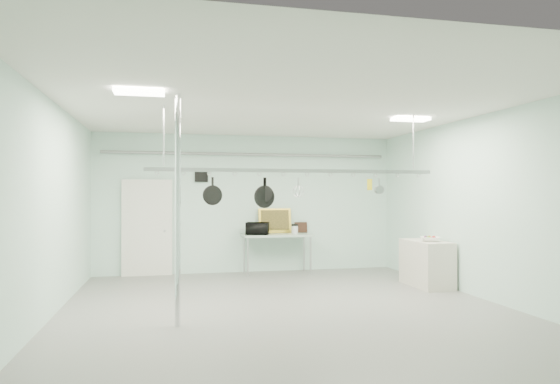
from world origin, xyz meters
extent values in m
plane|color=gray|center=(0.00, 0.00, 0.00)|extent=(8.00, 8.00, 0.00)
cube|color=silver|center=(0.00, 0.00, 3.19)|extent=(7.00, 8.00, 0.02)
cube|color=silver|center=(0.00, 3.99, 1.60)|extent=(7.00, 0.02, 3.20)
cube|color=silver|center=(3.49, 0.00, 1.60)|extent=(0.02, 8.00, 3.20)
cube|color=silver|center=(-2.30, 3.94, 1.05)|extent=(1.10, 0.10, 2.20)
cube|color=black|center=(-1.10, 3.97, 2.25)|extent=(0.30, 0.04, 0.30)
cylinder|color=gray|center=(0.00, 3.90, 2.75)|extent=(6.60, 0.07, 0.07)
cylinder|color=silver|center=(-1.70, -0.60, 1.60)|extent=(0.08, 0.08, 3.20)
cube|color=#9BB6A8|center=(0.60, 3.60, 0.88)|extent=(1.60, 0.70, 0.05)
cylinder|color=#B7B7BC|center=(-0.12, 3.32, 0.43)|extent=(0.04, 0.04, 0.86)
cylinder|color=#B7B7BC|center=(-0.12, 3.88, 0.43)|extent=(0.04, 0.04, 0.86)
cylinder|color=#B7B7BC|center=(1.32, 3.32, 0.43)|extent=(0.04, 0.04, 0.86)
cylinder|color=#B7B7BC|center=(1.32, 3.88, 0.43)|extent=(0.04, 0.04, 0.86)
cube|color=beige|center=(3.15, 1.40, 0.45)|extent=(0.60, 1.20, 0.90)
cube|color=#B7B7BC|center=(0.20, 0.30, 2.20)|extent=(4.80, 0.06, 0.06)
cylinder|color=#B7B7BC|center=(-1.90, 0.30, 2.70)|extent=(0.02, 0.02, 0.94)
cylinder|color=#B7B7BC|center=(2.30, 0.30, 2.70)|extent=(0.02, 0.02, 0.94)
cube|color=white|center=(-2.20, -0.80, 3.16)|extent=(0.65, 0.30, 0.05)
cube|color=white|center=(2.40, 0.60, 3.16)|extent=(0.65, 0.30, 0.05)
imported|color=black|center=(0.13, 3.54, 1.04)|extent=(0.58, 0.48, 0.28)
cylinder|color=silver|center=(1.00, 3.54, 1.00)|extent=(0.17, 0.17, 0.19)
cube|color=gold|center=(0.61, 3.90, 1.20)|extent=(0.78, 0.16, 0.58)
cube|color=black|center=(1.25, 3.90, 1.03)|extent=(0.30, 0.08, 0.25)
imported|color=white|center=(3.13, 1.22, 0.95)|extent=(0.49, 0.49, 0.09)
camera|label=1|loc=(-1.81, -7.59, 1.81)|focal=32.00mm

